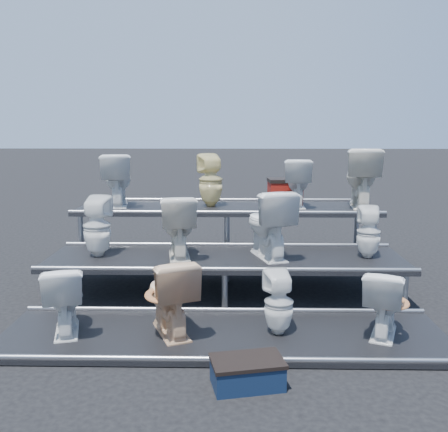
{
  "coord_description": "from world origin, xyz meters",
  "views": [
    {
      "loc": [
        0.1,
        -5.76,
        1.99
      ],
      "look_at": [
        -0.02,
        0.1,
        0.93
      ],
      "focal_mm": 40.0,
      "sensor_mm": 36.0,
      "label": 1
    }
  ],
  "objects_px": {
    "toilet_9": "(211,180)",
    "toilet_10": "(297,183)",
    "toilet_3": "(384,302)",
    "toilet_11": "(361,178)",
    "toilet_4": "(97,226)",
    "toilet_7": "(369,232)",
    "step_stool": "(247,374)",
    "toilet_8": "(117,180)",
    "toilet_6": "(268,224)",
    "toilet_0": "(64,298)",
    "toilet_1": "(170,295)",
    "red_crate": "(285,193)",
    "toilet_5": "(178,226)",
    "toilet_2": "(279,303)"
  },
  "relations": [
    {
      "from": "toilet_9",
      "to": "toilet_10",
      "type": "xyz_separation_m",
      "value": [
        1.22,
        0.0,
        -0.03
      ]
    },
    {
      "from": "toilet_3",
      "to": "toilet_11",
      "type": "relative_size",
      "value": 0.76
    },
    {
      "from": "toilet_4",
      "to": "toilet_9",
      "type": "relative_size",
      "value": 0.96
    },
    {
      "from": "toilet_7",
      "to": "step_stool",
      "type": "bearing_deg",
      "value": 63.41
    },
    {
      "from": "toilet_3",
      "to": "toilet_8",
      "type": "distance_m",
      "value": 4.12
    },
    {
      "from": "toilet_10",
      "to": "toilet_6",
      "type": "bearing_deg",
      "value": 72.46
    },
    {
      "from": "toilet_9",
      "to": "step_stool",
      "type": "bearing_deg",
      "value": 77.96
    },
    {
      "from": "toilet_10",
      "to": "step_stool",
      "type": "bearing_deg",
      "value": 80.21
    },
    {
      "from": "toilet_0",
      "to": "toilet_4",
      "type": "bearing_deg",
      "value": -104.74
    },
    {
      "from": "toilet_10",
      "to": "toilet_1",
      "type": "bearing_deg",
      "value": 63.1
    },
    {
      "from": "step_stool",
      "to": "toilet_10",
      "type": "bearing_deg",
      "value": 65.1
    },
    {
      "from": "red_crate",
      "to": "step_stool",
      "type": "distance_m",
      "value": 3.8
    },
    {
      "from": "toilet_9",
      "to": "step_stool",
      "type": "relative_size",
      "value": 1.4
    },
    {
      "from": "toilet_4",
      "to": "toilet_5",
      "type": "relative_size",
      "value": 0.97
    },
    {
      "from": "toilet_0",
      "to": "toilet_2",
      "type": "bearing_deg",
      "value": 164.21
    },
    {
      "from": "toilet_4",
      "to": "toilet_6",
      "type": "xyz_separation_m",
      "value": [
        2.03,
        0.0,
        0.04
      ]
    },
    {
      "from": "toilet_1",
      "to": "toilet_3",
      "type": "distance_m",
      "value": 2.01
    },
    {
      "from": "toilet_6",
      "to": "toilet_7",
      "type": "distance_m",
      "value": 1.18
    },
    {
      "from": "step_stool",
      "to": "toilet_5",
      "type": "bearing_deg",
      "value": 97.16
    },
    {
      "from": "toilet_3",
      "to": "toilet_9",
      "type": "relative_size",
      "value": 0.85
    },
    {
      "from": "toilet_2",
      "to": "toilet_9",
      "type": "distance_m",
      "value": 2.84
    },
    {
      "from": "toilet_2",
      "to": "toilet_11",
      "type": "xyz_separation_m",
      "value": [
        1.37,
        2.6,
        0.91
      ]
    },
    {
      "from": "toilet_2",
      "to": "toilet_8",
      "type": "bearing_deg",
      "value": -63.6
    },
    {
      "from": "toilet_9",
      "to": "toilet_1",
      "type": "bearing_deg",
      "value": 64.89
    },
    {
      "from": "toilet_3",
      "to": "toilet_7",
      "type": "distance_m",
      "value": 1.37
    },
    {
      "from": "toilet_4",
      "to": "toilet_7",
      "type": "bearing_deg",
      "value": -175.75
    },
    {
      "from": "toilet_4",
      "to": "toilet_11",
      "type": "relative_size",
      "value": 0.87
    },
    {
      "from": "toilet_3",
      "to": "toilet_6",
      "type": "height_order",
      "value": "toilet_6"
    },
    {
      "from": "toilet_3",
      "to": "toilet_11",
      "type": "bearing_deg",
      "value": -76.57
    },
    {
      "from": "toilet_11",
      "to": "red_crate",
      "type": "xyz_separation_m",
      "value": [
        -1.06,
        0.15,
        -0.25
      ]
    },
    {
      "from": "toilet_1",
      "to": "toilet_8",
      "type": "bearing_deg",
      "value": -90.11
    },
    {
      "from": "toilet_4",
      "to": "toilet_8",
      "type": "xyz_separation_m",
      "value": [
        -0.05,
        1.3,
        0.41
      ]
    },
    {
      "from": "toilet_10",
      "to": "red_crate",
      "type": "relative_size",
      "value": 1.47
    },
    {
      "from": "toilet_0",
      "to": "toilet_1",
      "type": "bearing_deg",
      "value": 164.21
    },
    {
      "from": "red_crate",
      "to": "toilet_5",
      "type": "bearing_deg",
      "value": -137.89
    },
    {
      "from": "toilet_0",
      "to": "toilet_9",
      "type": "distance_m",
      "value": 3.01
    },
    {
      "from": "toilet_2",
      "to": "toilet_11",
      "type": "height_order",
      "value": "toilet_11"
    },
    {
      "from": "toilet_0",
      "to": "toilet_8",
      "type": "xyz_separation_m",
      "value": [
        -0.07,
        2.6,
        0.85
      ]
    },
    {
      "from": "toilet_0",
      "to": "toilet_4",
      "type": "relative_size",
      "value": 0.91
    },
    {
      "from": "toilet_1",
      "to": "toilet_4",
      "type": "xyz_separation_m",
      "value": [
        -1.02,
        1.3,
        0.39
      ]
    },
    {
      "from": "toilet_8",
      "to": "red_crate",
      "type": "bearing_deg",
      "value": 173.99
    },
    {
      "from": "step_stool",
      "to": "red_crate",
      "type": "bearing_deg",
      "value": 67.88
    },
    {
      "from": "toilet_2",
      "to": "toilet_9",
      "type": "relative_size",
      "value": 0.81
    },
    {
      "from": "toilet_6",
      "to": "toilet_3",
      "type": "bearing_deg",
      "value": 110.47
    },
    {
      "from": "toilet_2",
      "to": "toilet_6",
      "type": "distance_m",
      "value": 1.39
    },
    {
      "from": "toilet_2",
      "to": "red_crate",
      "type": "xyz_separation_m",
      "value": [
        0.32,
        2.75,
        0.66
      ]
    },
    {
      "from": "toilet_1",
      "to": "step_stool",
      "type": "distance_m",
      "value": 1.17
    },
    {
      "from": "toilet_6",
      "to": "toilet_8",
      "type": "distance_m",
      "value": 2.48
    },
    {
      "from": "toilet_5",
      "to": "step_stool",
      "type": "bearing_deg",
      "value": 100.52
    },
    {
      "from": "toilet_2",
      "to": "toilet_5",
      "type": "distance_m",
      "value": 1.75
    }
  ]
}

